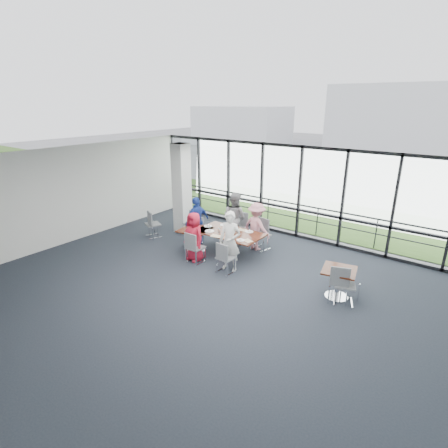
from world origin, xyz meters
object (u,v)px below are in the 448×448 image
Objects in this scene: side_table_left at (195,232)px; side_table_right at (339,275)px; chair_main_nl at (195,247)px; chair_main_fr at (261,235)px; structural_column at (182,189)px; diner_near_left at (194,237)px; diner_end at (197,221)px; chair_spare_la at (153,224)px; chair_main_fl at (238,228)px; chair_spare_r at (345,285)px; chair_main_end at (194,231)px; diner_far_right at (256,226)px; chair_spare_lb at (186,222)px; diner_far_left at (234,218)px; chair_main_nr at (226,258)px; main_table at (230,236)px; diner_near_right at (230,241)px.

side_table_left is 1.11× the size of side_table_right.
chair_main_fr is (1.06, 2.01, 0.01)m from chair_main_nl.
structural_column is 6.38m from side_table_right.
diner_end is at bearing 135.77° from diner_near_left.
chair_main_nl is 2.63m from chair_spare_la.
diner_end is at bearing 44.05° from chair_main_fl.
chair_main_fl is 4.57m from chair_spare_r.
diner_near_left is 1.33m from chair_main_end.
diner_far_right is 1.92× the size of chair_spare_lb.
chair_main_nl is at bearing 48.58° from chair_main_end.
side_table_left is 1.96m from diner_far_right.
chair_main_fr is (-3.03, 1.44, -0.14)m from side_table_right.
chair_spare_lb is at bearing -10.93° from structural_column.
diner_far_left reaches higher than chair_spare_lb.
structural_column is 3.37m from chair_main_fr.
diner_end is at bearing 125.45° from side_table_left.
chair_spare_lb reaches higher than side_table_left.
chair_spare_r is (4.28, -1.54, -0.39)m from diner_far_left.
chair_main_nr is at bearing 166.35° from chair_spare_r.
chair_main_fl reaches higher than chair_main_nr.
diner_far_right is at bearing 63.68° from main_table.
structural_column reaches higher than chair_main_end.
diner_end reaches higher than side_table_right.
chair_main_fr is (1.93, 0.92, -0.33)m from diner_end.
chair_spare_la is at bearing -69.79° from chair_main_end.
diner_near_right is 1.81× the size of chair_spare_r.
diner_near_right is 2.13× the size of chair_spare_lb.
diner_far_left is (2.13, 0.25, -0.73)m from structural_column.
side_table_right is 4.99m from diner_end.
chair_main_nl is at bearing -48.59° from side_table_left.
chair_main_fr is at bearing -132.50° from diner_far_right.
diner_far_left is at bearing 142.63° from diner_end.
side_table_left is at bearing 137.24° from diner_near_left.
chair_spare_r is at bearing -174.72° from chair_spare_lb.
main_table is 1.26× the size of diner_end.
diner_far_left is (0.54, 1.38, 0.23)m from side_table_left.
diner_far_left is 1.82× the size of chair_spare_la.
chair_main_nr is (1.65, -0.60, -0.19)m from side_table_left.
chair_main_nr is (1.25, -0.11, -0.30)m from diner_near_left.
chair_spare_la is (-2.42, 0.54, -0.27)m from diner_near_left.
diner_end is (-0.74, 0.99, 0.07)m from diner_near_left.
chair_main_nl reaches higher than side_table_right.
main_table is 2.55m from chair_spare_lb.
diner_far_left reaches higher than chair_main_fr.
chair_main_end is (-1.50, 0.02, -0.19)m from main_table.
chair_main_nr is 3.51m from chair_spare_lb.
chair_spare_la is at bearing 165.05° from chair_main_nl.
diner_near_right is at bearing -173.22° from side_table_right.
diner_end is 1.44m from chair_main_fl.
structural_column is 2.14× the size of diner_near_left.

